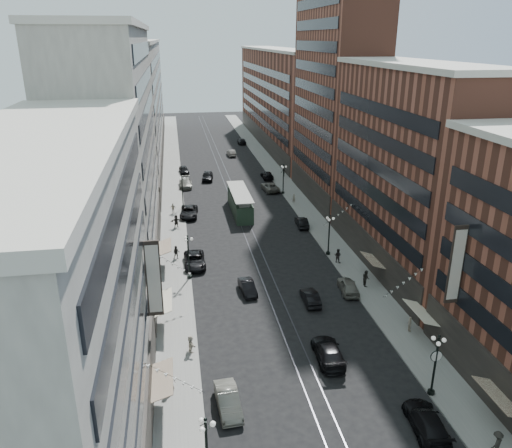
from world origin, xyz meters
TOP-DOWN VIEW (x-y plane):
  - ground at (0.00, 60.00)m, footprint 220.00×220.00m
  - sidewalk_west at (-11.00, 70.00)m, footprint 4.00×180.00m
  - sidewalk_east at (11.00, 70.00)m, footprint 4.00×180.00m
  - rail_west at (-0.70, 70.00)m, footprint 0.12×180.00m
  - rail_east at (0.70, 70.00)m, footprint 0.12×180.00m
  - building_west_near at (-17.00, 0.00)m, footprint 8.00×30.00m
  - building_west_mid at (-17.00, 33.00)m, footprint 8.00×36.00m
  - building_west_far at (-17.00, 96.00)m, footprint 8.00×90.00m
  - building_east_mid at (17.00, 28.00)m, footprint 8.00×30.00m
  - building_east_tower at (17.00, 56.00)m, footprint 8.00×26.00m
  - building_east_far at (17.00, 105.00)m, footprint 8.00×72.00m
  - lamppost_sw_far at (-9.20, 28.00)m, footprint 1.03×1.14m
  - lamppost_sw_mid at (-9.20, 55.00)m, footprint 1.03×1.14m
  - lamppost_se_near at (9.20, 4.00)m, footprint 1.08×1.14m
  - lamppost_se_far at (9.20, 32.00)m, footprint 1.03×1.14m
  - lamppost_se_mid at (9.20, 60.00)m, footprint 1.03×1.14m
  - streetcar at (0.00, 51.17)m, footprint 2.87×12.97m
  - car_1 at (-7.12, 5.09)m, footprint 1.93×4.77m
  - car_2 at (-8.40, 31.55)m, footprint 2.62×5.66m
  - car_3 at (6.96, 0.47)m, footprint 2.77×5.65m
  - car_4 at (8.40, 21.78)m, footprint 2.27×4.70m
  - car_5 at (-2.85, 23.51)m, footprint 1.82×4.29m
  - car_6 at (2.42, 9.97)m, footprint 2.55×5.69m
  - pedestrian_1 at (-11.53, 7.93)m, footprint 0.88×0.52m
  - pedestrian_2 at (-10.63, 33.83)m, footprint 0.92×0.60m
  - pedestrian_3 at (10.59, -2.44)m, footprint 1.26×0.95m
  - pedestrian_4 at (11.56, 12.90)m, footprint 0.63×1.00m
  - car_7 at (-8.40, 50.35)m, footprint 3.24×6.05m
  - car_8 at (-8.40, 67.49)m, footprint 2.33×5.73m
  - car_9 at (-8.40, 77.96)m, footprint 2.25×4.72m
  - car_10 at (8.40, 42.94)m, footprint 1.73×4.39m
  - car_11 at (7.23, 62.42)m, footprint 3.10×5.84m
  - car_12 at (8.27, 71.06)m, footprint 2.13×5.13m
  - car_13 at (-3.84, 71.75)m, footprint 2.70×5.42m
  - car_14 at (3.50, 92.94)m, footprint 1.99×4.74m
  - pedestrian_5 at (-10.48, 45.45)m, footprint 1.82×0.76m
  - pedestrian_6 at (-10.88, 52.04)m, footprint 1.06×0.68m
  - pedestrian_7 at (9.63, 29.36)m, footprint 1.01×0.95m
  - pedestrian_8 at (9.83, 54.20)m, footprint 0.60×0.41m
  - pedestrian_9 at (11.91, 71.86)m, footprint 1.28×0.86m
  - car_extra_0 at (7.99, 107.25)m, footprint 2.16×5.12m
  - car_extra_1 at (3.53, 20.08)m, footprint 1.56×4.27m
  - pedestrian_extra_0 at (-9.65, 12.95)m, footprint 0.84×1.58m
  - pedestrian_extra_1 at (10.84, 22.71)m, footprint 0.52×0.94m

SIDE VIEW (x-z plane):
  - ground at x=0.00m, z-range 0.00..0.00m
  - rail_west at x=-0.70m, z-range 0.00..0.02m
  - rail_east at x=0.70m, z-range 0.00..0.02m
  - sidewalk_west at x=-11.00m, z-range 0.00..0.15m
  - sidewalk_east at x=11.00m, z-range 0.00..0.15m
  - car_5 at x=-2.85m, z-range 0.00..1.38m
  - car_extra_1 at x=3.53m, z-range 0.00..1.40m
  - car_10 at x=8.40m, z-range 0.00..1.42m
  - car_extra_0 at x=7.99m, z-range 0.00..1.48m
  - car_12 at x=8.27m, z-range 0.00..1.48m
  - car_14 at x=3.50m, z-range 0.00..1.52m
  - car_1 at x=-7.12m, z-range 0.00..1.54m
  - car_4 at x=8.40m, z-range 0.00..1.55m
  - car_9 at x=-8.40m, z-range 0.00..1.56m
  - car_11 at x=7.23m, z-range 0.00..1.56m
  - car_2 at x=-8.40m, z-range 0.00..1.57m
  - car_3 at x=6.96m, z-range 0.00..1.58m
  - car_7 at x=-8.40m, z-range 0.00..1.62m
  - car_6 at x=2.42m, z-range 0.00..1.62m
  - car_8 at x=-8.40m, z-range 0.00..1.66m
  - car_13 at x=-3.84m, z-range 0.00..1.77m
  - pedestrian_4 at x=11.56m, z-range 0.15..1.72m
  - pedestrian_8 at x=9.83m, z-range 0.15..1.74m
  - pedestrian_extra_0 at x=-9.65m, z-range 0.15..1.79m
  - pedestrian_6 at x=-10.88m, z-range 0.15..1.83m
  - pedestrian_1 at x=-11.53m, z-range 0.15..1.89m
  - pedestrian_2 at x=-10.63m, z-range 0.15..1.92m
  - pedestrian_3 at x=10.59m, z-range 0.15..1.95m
  - pedestrian_9 at x=11.91m, z-range 0.15..1.99m
  - pedestrian_7 at x=9.63m, z-range 0.15..2.00m
  - pedestrian_5 at x=-10.48m, z-range 0.15..2.05m
  - pedestrian_extra_1 at x=10.84m, z-range 0.15..2.06m
  - streetcar at x=0.00m, z-range -0.14..3.45m
  - lamppost_sw_far at x=-9.20m, z-range 0.34..5.86m
  - lamppost_sw_mid at x=-9.20m, z-range 0.34..5.86m
  - lamppost_se_far at x=9.20m, z-range 0.34..5.86m
  - lamppost_se_mid at x=9.20m, z-range 0.34..5.86m
  - lamppost_se_near at x=9.20m, z-range 0.46..5.98m
  - building_west_near at x=-17.00m, z-range 0.00..22.00m
  - building_east_mid at x=17.00m, z-range 0.00..24.00m
  - building_east_far at x=17.00m, z-range 0.00..24.00m
  - building_west_far at x=-17.00m, z-range 0.00..26.00m
  - building_west_mid at x=-17.00m, z-range 0.00..28.00m
  - building_east_tower at x=17.00m, z-range 0.00..42.00m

